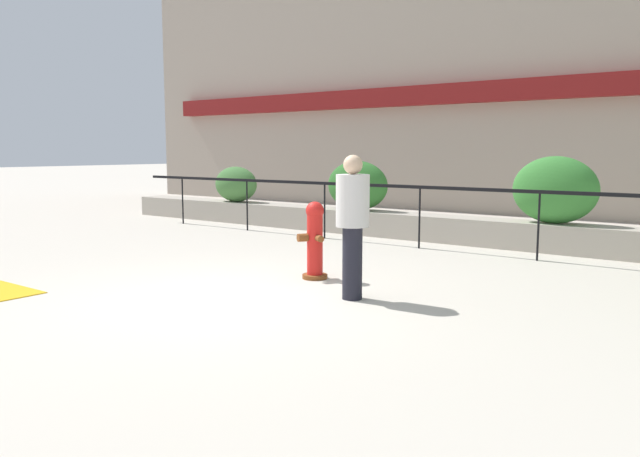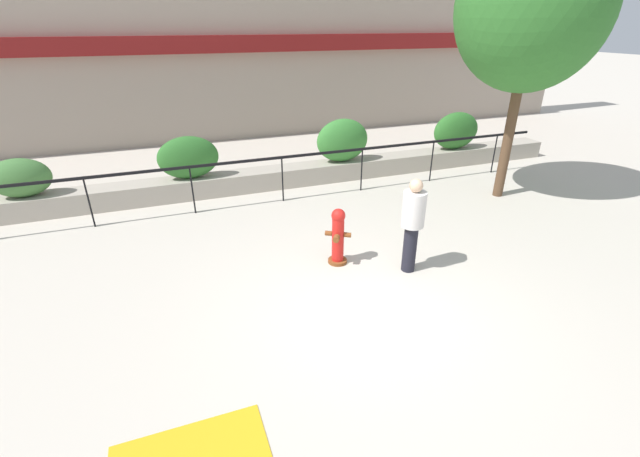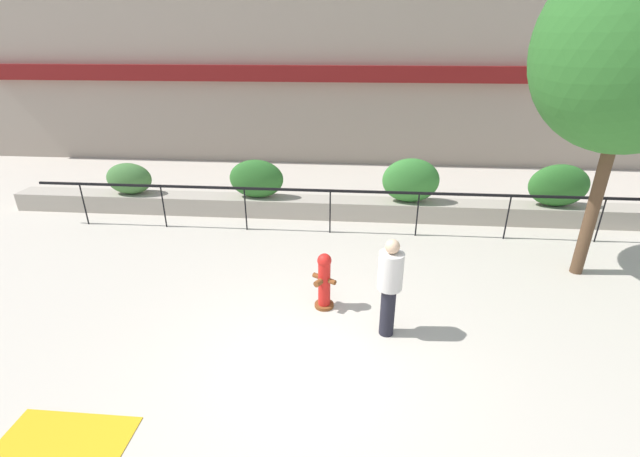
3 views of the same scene
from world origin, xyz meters
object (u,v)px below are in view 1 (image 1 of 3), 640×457
object	(u,v)px
hedge_bush_2	(555,190)
pedestrian	(353,218)
fire_hydrant	(315,239)
hedge_bush_1	(357,186)
hedge_bush_0	(236,184)

from	to	relation	value
hedge_bush_2	pedestrian	world-z (taller)	pedestrian
pedestrian	fire_hydrant	bearing A→B (deg)	147.81
hedge_bush_1	pedestrian	distance (m)	6.04
hedge_bush_2	pedestrian	xyz separation A→B (m)	(-0.86, -5.07, -0.10)
hedge_bush_1	fire_hydrant	size ratio (longest dim) A/B	1.37
hedge_bush_0	hedge_bush_1	size ratio (longest dim) A/B	0.86
hedge_bush_0	hedge_bush_2	world-z (taller)	hedge_bush_2
fire_hydrant	hedge_bush_2	bearing A→B (deg)	65.96
hedge_bush_0	hedge_bush_2	size ratio (longest dim) A/B	0.85
hedge_bush_0	hedge_bush_1	world-z (taller)	hedge_bush_1
hedge_bush_1	hedge_bush_2	world-z (taller)	hedge_bush_2
hedge_bush_2	fire_hydrant	xyz separation A→B (m)	(-1.96, -4.39, -0.54)
hedge_bush_2	hedge_bush_0	bearing A→B (deg)	180.00
fire_hydrant	hedge_bush_0	bearing A→B (deg)	142.91
hedge_bush_1	fire_hydrant	bearing A→B (deg)	-63.54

